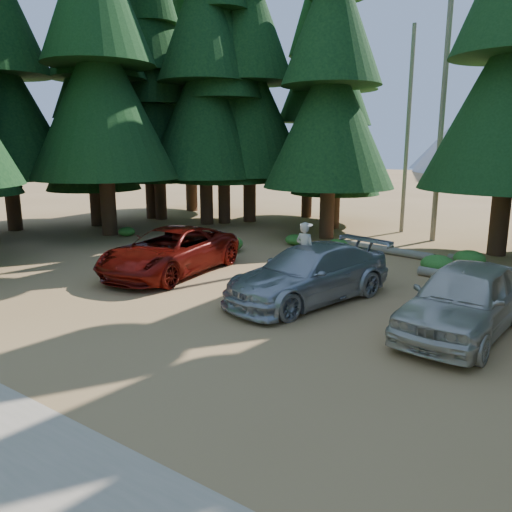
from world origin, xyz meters
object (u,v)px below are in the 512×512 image
(silver_minivan_center, at_px, (309,274))
(frisbee_player, at_px, (305,250))
(log_left, at_px, (383,249))
(log_right, at_px, (493,284))
(silver_minivan_right, at_px, (464,299))
(red_pickup, at_px, (170,251))
(log_mid, at_px, (483,264))

(silver_minivan_center, distance_m, frisbee_player, 0.74)
(log_left, bearing_deg, log_right, -22.74)
(silver_minivan_right, distance_m, log_right, 4.57)
(frisbee_player, bearing_deg, log_left, -82.16)
(red_pickup, distance_m, log_right, 10.58)
(log_right, bearing_deg, frisbee_player, -129.06)
(log_left, height_order, log_mid, log_left)
(red_pickup, distance_m, log_left, 8.91)
(silver_minivan_right, height_order, log_right, silver_minivan_right)
(silver_minivan_center, height_order, frisbee_player, frisbee_player)
(red_pickup, xyz_separation_m, log_left, (4.87, 7.43, -0.63))
(frisbee_player, bearing_deg, silver_minivan_center, 143.74)
(log_left, bearing_deg, silver_minivan_right, -47.45)
(red_pickup, height_order, log_right, red_pickup)
(red_pickup, relative_size, silver_minivan_center, 1.04)
(silver_minivan_center, relative_size, log_right, 1.12)
(log_mid, xyz_separation_m, log_right, (0.82, -2.77, 0.03))
(silver_minivan_right, height_order, frisbee_player, frisbee_player)
(silver_minivan_center, bearing_deg, frisbee_player, 153.15)
(log_left, relative_size, log_mid, 1.47)
(silver_minivan_center, distance_m, log_right, 6.04)
(log_mid, bearing_deg, silver_minivan_center, -90.10)
(frisbee_player, distance_m, log_mid, 7.85)
(frisbee_player, xyz_separation_m, log_mid, (3.64, 6.84, -1.28))
(frisbee_player, bearing_deg, log_right, -131.99)
(log_mid, height_order, log_right, log_right)
(red_pickup, relative_size, log_left, 1.29)
(red_pickup, bearing_deg, silver_minivan_center, -6.46)
(silver_minivan_right, distance_m, log_left, 8.99)
(red_pickup, height_order, silver_minivan_right, silver_minivan_right)
(frisbee_player, xyz_separation_m, log_left, (-0.28, 7.10, -1.24))
(log_mid, bearing_deg, log_left, -158.89)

